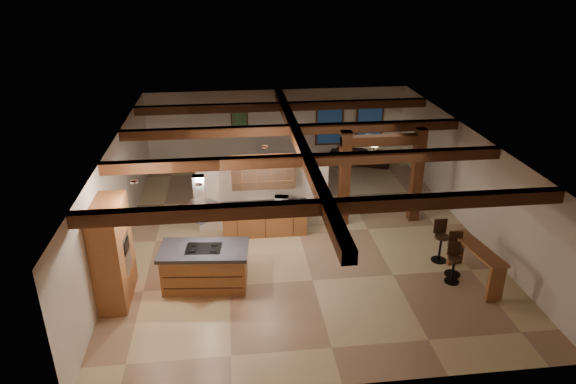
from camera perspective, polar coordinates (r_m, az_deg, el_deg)
name	(u,v)px	position (r m, az deg, el deg)	size (l,w,h in m)	color
ground	(299,233)	(15.09, 1.24, -4.58)	(12.00, 12.00, 0.00)	#CCBA88
room_walls	(300,177)	(14.33, 1.30, 1.69)	(12.00, 12.00, 12.00)	beige
ceiling_beams	(300,144)	(13.99, 1.34, 5.40)	(10.00, 12.00, 0.28)	#371E0D
timber_posts	(382,167)	(15.31, 10.36, 2.72)	(2.50, 0.30, 2.90)	#371E0D
partition_wall	(263,194)	(14.96, -2.78, -0.17)	(3.80, 0.18, 2.20)	beige
pantry_cabinet	(113,252)	(12.44, -18.90, -6.36)	(0.67, 1.60, 2.40)	olive
back_counter	(265,219)	(14.88, -2.62, -2.98)	(2.50, 0.66, 0.94)	olive
upper_display_cabinet	(263,172)	(14.49, -2.78, 2.23)	(1.80, 0.36, 0.95)	olive
range_hood	(201,220)	(12.07, -9.60, -3.13)	(1.10, 1.10, 1.40)	silver
back_windows	(350,123)	(20.44, 6.85, 7.57)	(2.70, 0.07, 1.70)	#371E0D
framed_art	(240,122)	(19.85, -5.41, 7.74)	(0.65, 0.05, 0.85)	#371E0D
recessed_cans	(203,170)	(12.03, -9.42, 2.47)	(3.16, 2.46, 0.03)	silver
kitchen_island	(205,267)	(12.68, -9.21, -8.19)	(2.21, 1.32, 1.05)	olive
dining_table	(293,186)	(17.38, 0.53, 0.67)	(1.90, 1.06, 0.67)	#381A0E
sofa	(360,155)	(20.49, 8.06, 4.13)	(2.32, 0.91, 0.68)	black
microwave	(282,200)	(14.67, -0.70, -0.88)	(0.39, 0.26, 0.22)	#BCBCC1
bar_counter	(476,259)	(13.41, 20.17, -6.96)	(0.72, 1.89, 0.97)	olive
side_table	(373,157)	(20.59, 9.47, 3.90)	(0.42, 0.42, 0.52)	#371E0D
table_lamp	(374,144)	(20.42, 9.56, 5.27)	(0.31, 0.31, 0.36)	black
bar_stool_a	(454,263)	(13.30, 17.93, -7.48)	(0.36, 0.37, 1.04)	black
bar_stool_b	(455,254)	(13.58, 18.03, -6.56)	(0.40, 0.42, 1.15)	black
bar_stool_c	(440,241)	(14.09, 16.57, -5.20)	(0.40, 0.40, 1.15)	black
dining_chairs	(293,179)	(17.29, 0.53, 1.41)	(1.73, 1.73, 1.13)	#371E0D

